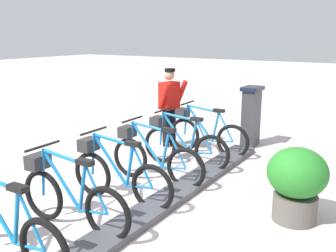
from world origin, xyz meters
name	(u,v)px	position (x,y,z in m)	size (l,w,h in m)	color
ground_plane	(161,206)	(0.00, 0.00, 0.00)	(60.00, 60.00, 0.00)	beige
dock_rail_base	(161,203)	(0.00, 0.00, 0.05)	(0.44, 6.25, 0.10)	#47474C
payment_kiosk	(251,115)	(0.05, -3.56, 0.67)	(0.36, 0.52, 1.28)	#38383D
bike_docked_0	(204,133)	(0.62, -2.52, 0.43)	(1.72, 0.54, 1.02)	black
bike_docked_1	(181,143)	(0.62, -1.61, 0.43)	(1.72, 0.54, 1.02)	black
bike_docked_2	(153,157)	(0.62, -0.71, 0.43)	(1.72, 0.54, 1.02)	black
bike_docked_3	(117,173)	(0.62, 0.20, 0.43)	(1.72, 0.54, 1.02)	black
bike_docked_4	(69,196)	(0.62, 1.11, 0.43)	(1.72, 0.54, 1.02)	black
bike_docked_5	(3,226)	(0.62, 2.02, 0.43)	(1.72, 0.54, 1.02)	black
worker_near_rack	(170,105)	(1.49, -2.59, 0.91)	(0.54, 0.67, 1.66)	white
planter_bush	(297,181)	(-1.67, -0.59, 0.54)	(0.76, 0.76, 0.97)	#59544C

